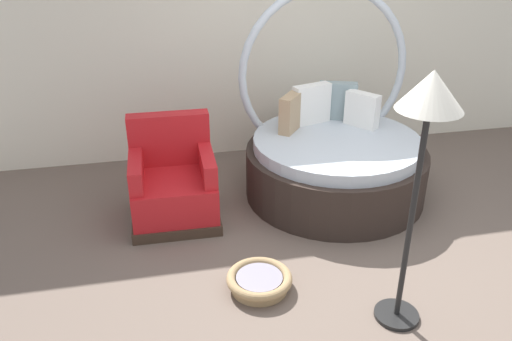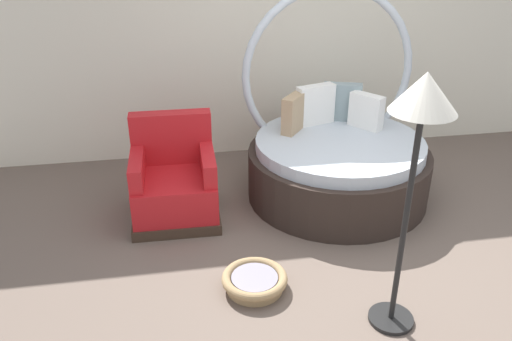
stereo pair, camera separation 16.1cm
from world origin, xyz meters
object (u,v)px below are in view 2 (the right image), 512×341
(red_armchair, at_px, (174,183))
(pet_basket, at_px, (255,281))
(floor_lamp, at_px, (421,120))
(round_daybed, at_px, (336,156))

(red_armchair, relative_size, pet_basket, 1.84)
(red_armchair, distance_m, floor_lamp, 2.57)
(round_daybed, relative_size, pet_basket, 3.99)
(round_daybed, distance_m, floor_lamp, 2.20)
(floor_lamp, bearing_deg, red_armchair, 130.08)
(round_daybed, bearing_deg, red_armchair, -174.56)
(red_armchair, distance_m, pet_basket, 1.37)
(floor_lamp, bearing_deg, round_daybed, 85.00)
(round_daybed, height_order, red_armchair, round_daybed)
(round_daybed, distance_m, pet_basket, 1.78)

